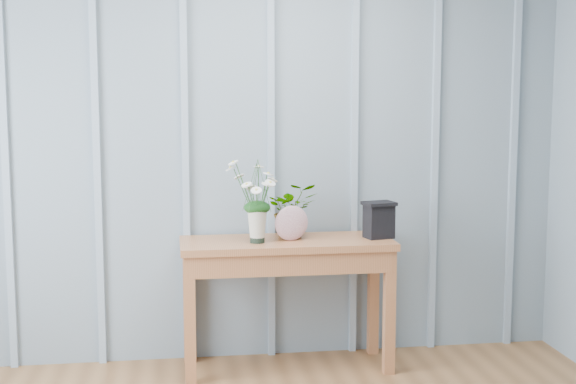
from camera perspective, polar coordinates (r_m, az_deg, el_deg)
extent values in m
cube|color=gray|center=(4.69, -4.27, 3.06)|extent=(4.00, 0.01, 2.50)
cube|color=#ACADB1|center=(4.69, -1.12, 5.53)|extent=(0.03, 0.01, 0.10)
cube|color=#8A9FB1|center=(4.76, -19.47, 2.72)|extent=(0.04, 0.03, 2.50)
cube|color=#8A9FB1|center=(4.69, -13.46, 2.88)|extent=(0.04, 0.03, 2.50)
cube|color=#8A9FB1|center=(4.67, -7.32, 3.00)|extent=(0.04, 0.03, 2.50)
cube|color=#8A9FB1|center=(4.70, -1.22, 3.10)|extent=(0.04, 0.03, 2.50)
cube|color=#8A9FB1|center=(4.79, 4.73, 3.15)|extent=(0.04, 0.03, 2.50)
cube|color=#8A9FB1|center=(4.93, 10.41, 3.17)|extent=(0.04, 0.03, 2.50)
cube|color=#8A9FB1|center=(5.11, 15.74, 3.16)|extent=(0.04, 0.03, 2.50)
cube|color=#9D5E36|center=(4.55, -0.09, -3.67)|extent=(1.20, 0.45, 0.04)
cube|color=#9D5E36|center=(4.56, -0.09, -4.66)|extent=(1.13, 0.42, 0.12)
cube|color=#9D5E36|center=(4.41, -6.98, -9.07)|extent=(0.06, 0.06, 0.71)
cube|color=#9D5E36|center=(4.57, 7.21, -8.49)|extent=(0.06, 0.06, 0.71)
cube|color=#9D5E36|center=(4.76, -7.10, -7.85)|extent=(0.06, 0.06, 0.71)
cube|color=#9D5E36|center=(4.91, 6.08, -7.37)|extent=(0.06, 0.06, 0.71)
cylinder|color=black|center=(4.46, -2.19, -3.29)|extent=(0.08, 0.08, 0.05)
cone|color=beige|center=(4.45, -2.20, -2.32)|extent=(0.14, 0.14, 0.19)
ellipsoid|color=#103B14|center=(4.43, -2.20, -1.11)|extent=(0.15, 0.12, 0.08)
imported|color=#103B14|center=(4.61, 0.30, -1.27)|extent=(0.29, 0.25, 0.32)
ellipsoid|color=#964A6D|center=(4.50, 0.25, -2.23)|extent=(0.21, 0.10, 0.20)
cube|color=black|center=(4.61, 6.48, -2.10)|extent=(0.17, 0.15, 0.19)
cube|color=black|center=(4.60, 6.50, -0.82)|extent=(0.20, 0.17, 0.02)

